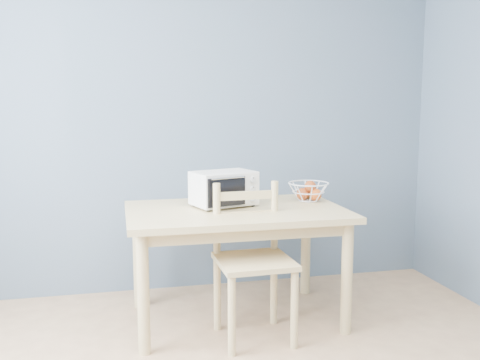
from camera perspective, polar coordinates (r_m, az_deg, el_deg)
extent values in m
cube|color=slate|center=(4.07, -6.26, 6.34)|extent=(4.00, 0.01, 2.60)
cube|color=tan|center=(3.47, -0.44, -3.40)|extent=(1.40, 0.90, 0.04)
cylinder|color=tan|center=(3.14, -10.28, -11.91)|extent=(0.07, 0.07, 0.71)
cylinder|color=tan|center=(3.42, 11.32, -10.26)|extent=(0.07, 0.07, 0.71)
cylinder|color=tan|center=(3.84, -10.82, -8.16)|extent=(0.07, 0.07, 0.71)
cylinder|color=tan|center=(4.07, 7.03, -7.14)|extent=(0.07, 0.07, 0.71)
cube|color=white|center=(3.53, -1.76, -0.85)|extent=(0.46, 0.37, 0.22)
cube|color=black|center=(3.50, -2.52, -0.95)|extent=(0.31, 0.30, 0.17)
cube|color=black|center=(3.38, -1.42, -1.27)|extent=(0.26, 0.09, 0.19)
cylinder|color=silver|center=(3.36, -1.30, 0.21)|extent=(0.23, 0.08, 0.01)
cube|color=white|center=(3.49, 1.30, -0.95)|extent=(0.11, 0.04, 0.20)
cylinder|color=black|center=(3.38, -3.41, -3.26)|extent=(0.02, 0.02, 0.01)
cylinder|color=black|center=(3.55, 1.41, -2.72)|extent=(0.02, 0.02, 0.01)
cylinder|color=black|center=(3.56, -4.91, -2.70)|extent=(0.02, 0.02, 0.01)
cylinder|color=black|center=(3.72, -0.25, -2.21)|extent=(0.02, 0.02, 0.01)
cylinder|color=silver|center=(3.47, 1.40, 0.03)|extent=(0.04, 0.03, 0.04)
cylinder|color=silver|center=(3.48, 1.39, -0.98)|extent=(0.04, 0.03, 0.04)
cylinder|color=silver|center=(3.49, 1.39, -1.98)|extent=(0.04, 0.03, 0.04)
torus|color=white|center=(3.74, 7.33, -0.34)|extent=(0.33, 0.33, 0.01)
torus|color=white|center=(3.75, 7.31, -1.25)|extent=(0.26, 0.26, 0.01)
torus|color=white|center=(3.76, 7.29, -2.17)|extent=(0.15, 0.15, 0.01)
sphere|color=#B53518|center=(3.75, 6.69, -1.50)|extent=(0.09, 0.09, 0.09)
sphere|color=#DD571A|center=(3.74, 8.05, -1.56)|extent=(0.09, 0.09, 0.09)
sphere|color=#E4AB58|center=(3.80, 7.10, -1.41)|extent=(0.08, 0.08, 0.08)
sphere|color=#B53518|center=(3.74, 7.51, -0.68)|extent=(0.08, 0.08, 0.08)
cube|color=tan|center=(3.24, 1.55, -8.68)|extent=(0.45, 0.45, 0.03)
cylinder|color=tan|center=(3.11, -0.89, -14.34)|extent=(0.05, 0.05, 0.47)
cylinder|color=tan|center=(3.22, 5.82, -13.61)|extent=(0.05, 0.05, 0.47)
cylinder|color=tan|center=(3.45, -2.44, -12.02)|extent=(0.05, 0.05, 0.47)
cylinder|color=tan|center=(3.55, 3.63, -11.47)|extent=(0.05, 0.05, 0.47)
cylinder|color=tan|center=(3.32, -2.49, -4.38)|extent=(0.05, 0.05, 0.47)
cylinder|color=tan|center=(3.42, 3.70, -4.02)|extent=(0.05, 0.05, 0.47)
cube|color=tan|center=(3.39, 0.65, -5.85)|extent=(0.38, 0.03, 0.05)
cube|color=tan|center=(3.36, 0.65, -3.76)|extent=(0.38, 0.03, 0.05)
cube|color=tan|center=(3.33, 0.65, -1.66)|extent=(0.38, 0.03, 0.05)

